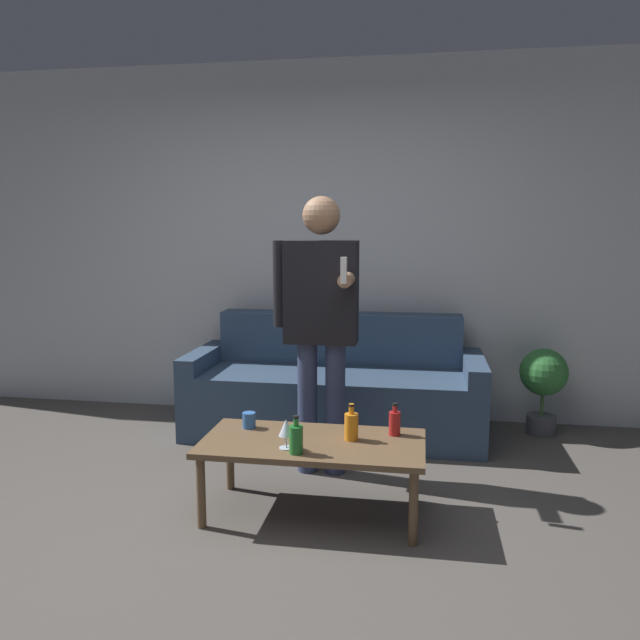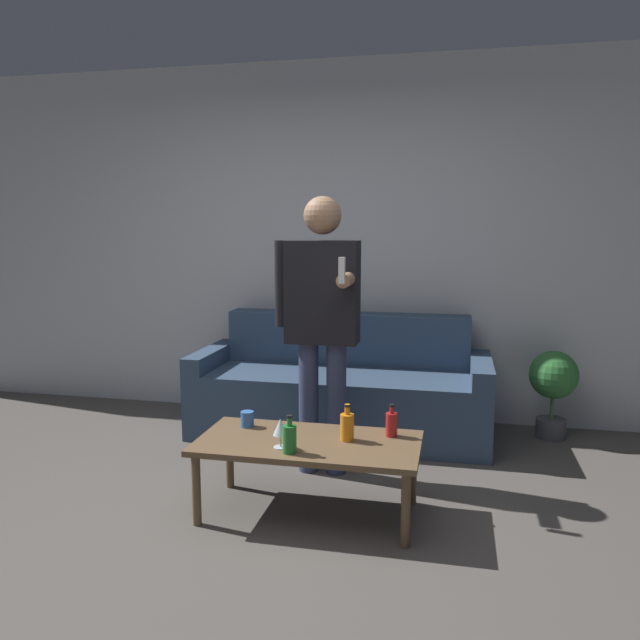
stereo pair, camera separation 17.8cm
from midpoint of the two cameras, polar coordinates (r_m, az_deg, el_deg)
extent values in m
plane|color=#514C47|center=(2.98, -6.58, -21.08)|extent=(16.00, 16.00, 0.00)
cube|color=silver|center=(4.84, 2.09, 7.10)|extent=(8.00, 0.06, 2.70)
cube|color=#334760|center=(4.38, 2.77, -7.97)|extent=(1.79, 0.58, 0.46)
cube|color=#334760|center=(4.71, 3.61, -4.40)|extent=(1.79, 0.22, 0.83)
cube|color=#334760|center=(4.71, -8.71, -6.07)|extent=(0.14, 0.80, 0.58)
cube|color=#334760|center=(4.42, 15.57, -7.27)|extent=(0.14, 0.80, 0.58)
cube|color=brown|center=(3.23, 0.54, -11.21)|extent=(1.13, 0.57, 0.03)
cylinder|color=brown|center=(3.24, -9.64, -15.07)|extent=(0.04, 0.04, 0.37)
cylinder|color=brown|center=(3.03, 9.58, -16.76)|extent=(0.04, 0.04, 0.37)
cylinder|color=brown|center=(3.64, -6.84, -12.26)|extent=(0.04, 0.04, 0.37)
cylinder|color=brown|center=(3.46, 9.98, -13.47)|extent=(0.04, 0.04, 0.37)
cylinder|color=orange|center=(3.21, 4.10, -9.78)|extent=(0.07, 0.07, 0.14)
cylinder|color=orange|center=(3.18, 4.12, -8.16)|extent=(0.03, 0.03, 0.05)
cylinder|color=black|center=(3.18, 4.12, -7.81)|extent=(0.03, 0.03, 0.01)
cylinder|color=#B21E1E|center=(3.30, 8.12, -9.47)|extent=(0.06, 0.06, 0.12)
cylinder|color=#B21E1E|center=(3.27, 8.15, -8.05)|extent=(0.02, 0.02, 0.05)
cylinder|color=black|center=(3.27, 8.16, -7.75)|extent=(0.03, 0.03, 0.01)
cylinder|color=#23752D|center=(3.04, -1.09, -10.87)|extent=(0.07, 0.07, 0.13)
cylinder|color=#23752D|center=(3.01, -1.10, -9.19)|extent=(0.03, 0.03, 0.05)
cylinder|color=black|center=(3.00, -1.10, -8.82)|extent=(0.03, 0.03, 0.01)
cylinder|color=silver|center=(3.13, -1.96, -11.56)|extent=(0.07, 0.07, 0.01)
cylinder|color=silver|center=(3.11, -1.97, -11.00)|extent=(0.01, 0.01, 0.06)
cone|color=silver|center=(3.09, -1.97, -9.75)|extent=(0.07, 0.07, 0.08)
cylinder|color=#3366B2|center=(3.43, -5.17, -9.02)|extent=(0.07, 0.07, 0.09)
cylinder|color=navy|center=(3.78, 0.32, -7.97)|extent=(0.12, 0.12, 0.80)
cylinder|color=navy|center=(3.75, 2.87, -8.12)|extent=(0.12, 0.12, 0.80)
cube|color=black|center=(3.63, 1.63, 2.56)|extent=(0.42, 0.19, 0.60)
sphere|color=#9E7556|center=(3.61, 1.66, 9.54)|extent=(0.22, 0.22, 0.22)
cylinder|color=black|center=(3.68, -2.18, 3.34)|extent=(0.08, 0.08, 0.51)
cylinder|color=#9E7556|center=(3.46, 3.98, 3.73)|extent=(0.08, 0.27, 0.08)
cube|color=white|center=(3.29, 3.57, 4.54)|extent=(0.03, 0.03, 0.14)
cylinder|color=#4C4C51|center=(4.77, 21.37, -9.19)|extent=(0.21, 0.21, 0.13)
cylinder|color=#476B38|center=(4.72, 21.48, -7.25)|extent=(0.02, 0.02, 0.20)
sphere|color=#337A38|center=(4.67, 21.63, -4.69)|extent=(0.33, 0.33, 0.33)
camera|label=1|loc=(0.09, -88.55, 0.22)|focal=35.00mm
camera|label=2|loc=(0.09, 91.45, -0.22)|focal=35.00mm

